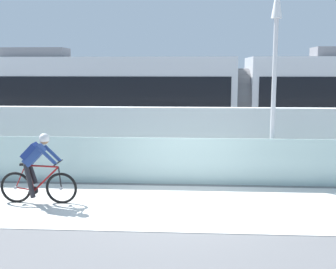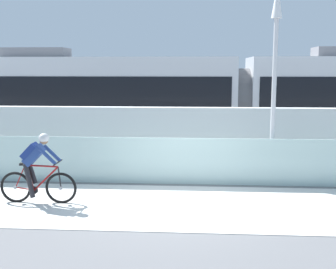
% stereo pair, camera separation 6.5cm
% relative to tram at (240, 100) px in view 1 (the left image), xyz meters
% --- Properties ---
extents(ground_plane, '(200.00, 200.00, 0.00)m').
position_rel_tram_xyz_m(ground_plane, '(-2.01, -6.85, -1.89)').
color(ground_plane, slate).
extents(bike_path_deck, '(32.00, 3.20, 0.01)m').
position_rel_tram_xyz_m(bike_path_deck, '(-2.01, -6.85, -1.89)').
color(bike_path_deck, silver).
rests_on(bike_path_deck, ground).
extents(glass_parapet, '(32.00, 0.05, 1.24)m').
position_rel_tram_xyz_m(glass_parapet, '(-2.01, -5.00, -1.27)').
color(glass_parapet, silver).
rests_on(glass_parapet, ground).
extents(concrete_barrier_wall, '(32.00, 0.36, 1.88)m').
position_rel_tram_xyz_m(concrete_barrier_wall, '(-2.01, -3.20, -0.95)').
color(concrete_barrier_wall, white).
rests_on(concrete_barrier_wall, ground).
extents(tram_rail_near, '(32.00, 0.08, 0.01)m').
position_rel_tram_xyz_m(tram_rail_near, '(-2.01, -0.72, -1.89)').
color(tram_rail_near, '#595654').
rests_on(tram_rail_near, ground).
extents(tram_rail_far, '(32.00, 0.08, 0.01)m').
position_rel_tram_xyz_m(tram_rail_far, '(-2.01, 0.72, -1.89)').
color(tram_rail_far, '#595654').
rests_on(tram_rail_far, ground).
extents(tram, '(22.56, 2.54, 3.81)m').
position_rel_tram_xyz_m(tram, '(0.00, 0.00, 0.00)').
color(tram, silver).
rests_on(tram, ground).
extents(cyclist_on_bike, '(1.77, 0.58, 1.61)m').
position_rel_tram_xyz_m(cyclist_on_bike, '(-5.23, -6.85, -1.09)').
color(cyclist_on_bike, black).
rests_on(cyclist_on_bike, ground).
extents(lamp_post_antenna, '(0.28, 0.28, 5.20)m').
position_rel_tram_xyz_m(lamp_post_antenna, '(0.35, -4.70, 1.40)').
color(lamp_post_antenna, gray).
rests_on(lamp_post_antenna, ground).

